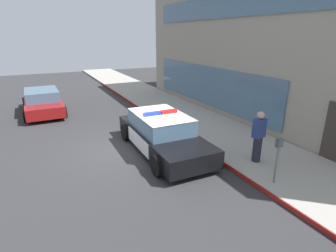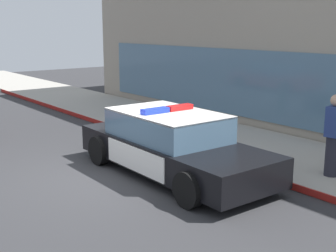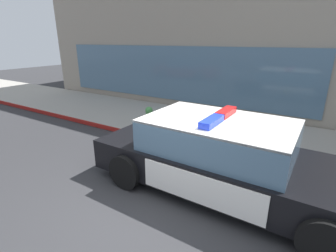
{
  "view_description": "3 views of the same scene",
  "coord_description": "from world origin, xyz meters",
  "px_view_note": "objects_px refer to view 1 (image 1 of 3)",
  "views": [
    {
      "loc": [
        9.21,
        -2.87,
        4.15
      ],
      "look_at": [
        0.32,
        1.55,
        0.75
      ],
      "focal_mm": 28.68,
      "sensor_mm": 36.0,
      "label": 1
    },
    {
      "loc": [
        8.26,
        -4.88,
        3.2
      ],
      "look_at": [
        -1.12,
        2.47,
        0.57
      ],
      "focal_mm": 48.34,
      "sensor_mm": 36.0,
      "label": 2
    },
    {
      "loc": [
        2.11,
        -3.01,
        2.73
      ],
      "look_at": [
        -0.73,
        1.57,
        0.87
      ],
      "focal_mm": 26.8,
      "sensor_mm": 36.0,
      "label": 3
    }
  ],
  "objects_px": {
    "car_far_lane": "(43,101)",
    "pedestrian_on_sidewalk": "(258,137)",
    "parking_meter": "(278,153)",
    "police_cruiser": "(162,133)",
    "fire_hydrant": "(167,113)"
  },
  "relations": [
    {
      "from": "car_far_lane",
      "to": "pedestrian_on_sidewalk",
      "type": "xyz_separation_m",
      "value": [
        10.1,
        5.99,
        0.38
      ]
    },
    {
      "from": "car_far_lane",
      "to": "parking_meter",
      "type": "relative_size",
      "value": 3.48
    },
    {
      "from": "car_far_lane",
      "to": "parking_meter",
      "type": "bearing_deg",
      "value": -155.22
    },
    {
      "from": "police_cruiser",
      "to": "pedestrian_on_sidewalk",
      "type": "xyz_separation_m",
      "value": [
        2.49,
        2.27,
        0.33
      ]
    },
    {
      "from": "fire_hydrant",
      "to": "car_far_lane",
      "type": "bearing_deg",
      "value": -131.45
    },
    {
      "from": "car_far_lane",
      "to": "pedestrian_on_sidewalk",
      "type": "relative_size",
      "value": 2.73
    },
    {
      "from": "fire_hydrant",
      "to": "pedestrian_on_sidewalk",
      "type": "bearing_deg",
      "value": 6.73
    },
    {
      "from": "pedestrian_on_sidewalk",
      "to": "police_cruiser",
      "type": "bearing_deg",
      "value": 33.34
    },
    {
      "from": "car_far_lane",
      "to": "pedestrian_on_sidewalk",
      "type": "height_order",
      "value": "pedestrian_on_sidewalk"
    },
    {
      "from": "fire_hydrant",
      "to": "parking_meter",
      "type": "bearing_deg",
      "value": 0.92
    },
    {
      "from": "police_cruiser",
      "to": "parking_meter",
      "type": "height_order",
      "value": "police_cruiser"
    },
    {
      "from": "fire_hydrant",
      "to": "car_far_lane",
      "type": "distance_m",
      "value": 7.15
    },
    {
      "from": "parking_meter",
      "to": "fire_hydrant",
      "type": "bearing_deg",
      "value": -179.08
    },
    {
      "from": "police_cruiser",
      "to": "pedestrian_on_sidewalk",
      "type": "bearing_deg",
      "value": 43.2
    },
    {
      "from": "pedestrian_on_sidewalk",
      "to": "parking_meter",
      "type": "height_order",
      "value": "pedestrian_on_sidewalk"
    }
  ]
}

